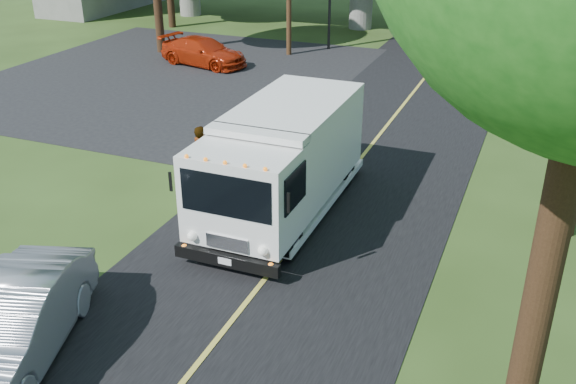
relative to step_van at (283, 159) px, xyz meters
The scene contains 7 objects.
road 3.20m from the step_van, 71.23° to the left, with size 7.00×90.00×0.02m, color black.
parking_lot 14.76m from the step_van, 133.51° to the left, with size 16.00×18.00×0.01m, color black.
lane_line 3.19m from the step_van, 71.23° to the left, with size 0.12×90.00×0.01m, color gold.
step_van is the anchor object (origin of this frame).
red_sedan 16.28m from the step_van, 126.46° to the left, with size 1.86×4.57×1.33m, color #A6230A.
silver_sedan 7.75m from the step_van, 107.37° to the right, with size 1.62×4.64×1.53m, color #9A9BA2.
pedestrian 3.09m from the step_van, 164.37° to the left, with size 0.66×0.43×1.80m, color gray.
Camera 1 is at (5.07, -6.90, 8.01)m, focal length 40.00 mm.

